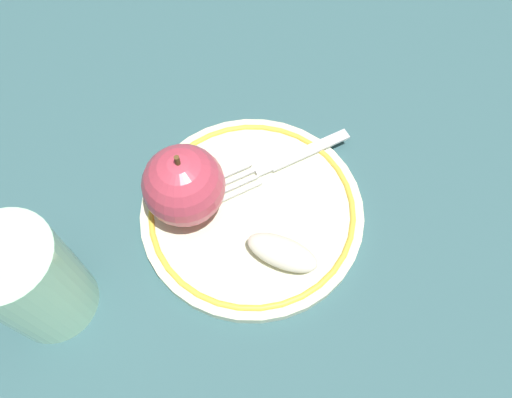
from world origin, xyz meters
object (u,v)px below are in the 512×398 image
at_px(plate, 256,211).
at_px(apple_slice_front, 282,252).
at_px(apple_red_whole, 184,186).
at_px(drinking_glass, 32,281).
at_px(fork, 282,162).

bearing_deg(plate, apple_slice_front, 31.90).
bearing_deg(apple_red_whole, apple_slice_front, 65.39).
bearing_deg(drinking_glass, fork, 130.61).
relative_size(apple_red_whole, fork, 0.58).
distance_m(plate, apple_red_whole, 0.08).
bearing_deg(apple_red_whole, drinking_glass, -44.86).
distance_m(apple_slice_front, drinking_glass, 0.22).
relative_size(fork, drinking_glass, 1.28).
height_order(apple_red_whole, fork, apple_red_whole).
bearing_deg(plate, apple_red_whole, -86.80).
height_order(plate, apple_red_whole, apple_red_whole).
bearing_deg(drinking_glass, plate, 122.58).
xyz_separation_m(apple_red_whole, apple_slice_front, (0.04, 0.10, -0.03)).
relative_size(apple_red_whole, drinking_glass, 0.74).
bearing_deg(fork, drinking_glass, 6.71).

